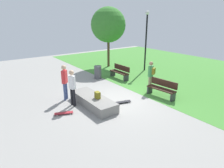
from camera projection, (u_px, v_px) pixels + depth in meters
name	position (u px, v px, depth m)	size (l,w,h in m)	color
ground_plane	(119.00, 100.00, 10.30)	(28.00, 28.00, 0.00)	gray
grass_lawn	(201.00, 75.00, 14.60)	(26.60, 12.60, 0.01)	#478C38
concrete_ledge	(93.00, 101.00, 9.57)	(2.88, 0.96, 0.45)	gray
backpack_on_ledge	(97.00, 95.00, 9.26)	(0.28, 0.20, 0.32)	olive
skater_performing_trick	(72.00, 85.00, 9.31)	(0.43, 0.24, 1.76)	black
skater_watching	(65.00, 79.00, 9.99)	(0.37, 0.37, 1.82)	#3F5184
skateboard_by_ledge	(64.00, 113.00, 8.73)	(0.48, 0.82, 0.08)	#A5262D
skateboard_spare	(123.00, 102.00, 9.87)	(0.41, 0.82, 0.08)	black
park_bench_near_lamppost	(162.00, 88.00, 10.55)	(1.64, 0.62, 0.91)	#331E14
park_bench_far_left	(120.00, 72.00, 13.68)	(1.60, 0.48, 0.91)	#331E14
tree_slender_maple	(108.00, 25.00, 16.09)	(2.82, 2.82, 4.85)	#4C3823
lamp_post	(146.00, 36.00, 15.07)	(0.28, 0.28, 4.48)	black
trash_bin	(98.00, 72.00, 13.68)	(0.49, 0.49, 0.88)	#4C4C51
pedestrian_with_backpack	(151.00, 73.00, 11.29)	(0.43, 0.42, 1.70)	tan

